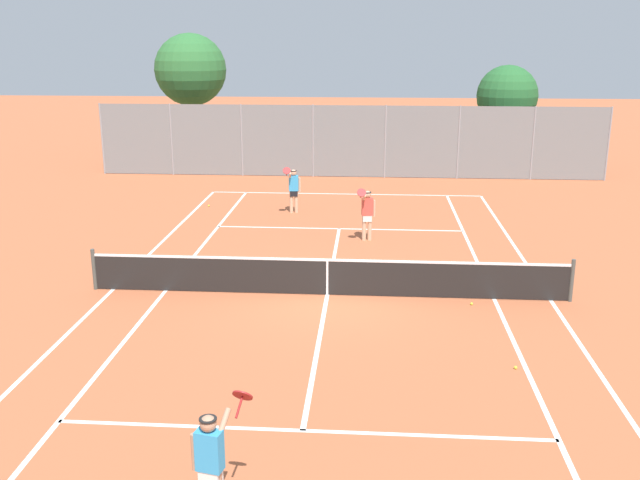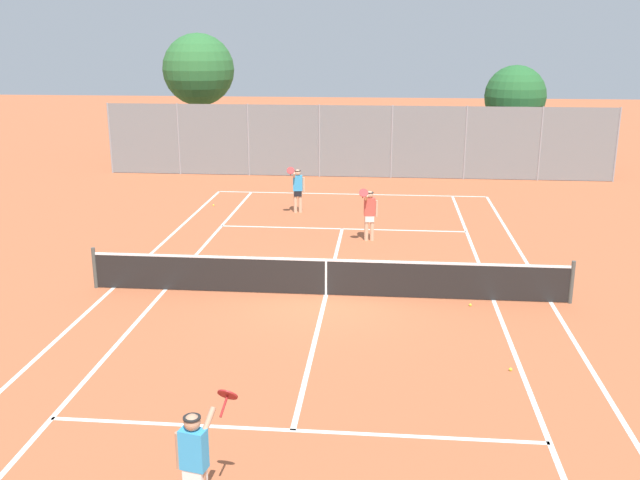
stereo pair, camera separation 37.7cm
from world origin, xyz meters
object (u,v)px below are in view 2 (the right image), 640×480
Objects in this scene: player_far_left at (298,188)px; tree_behind_left at (199,72)px; loose_tennis_ball_1 at (511,369)px; tree_behind_right at (514,98)px; loose_tennis_ball_2 at (214,205)px; player_far_right at (369,212)px; loose_tennis_ball_0 at (470,305)px; tennis_net at (326,276)px; player_near_side at (195,460)px.

player_far_left is 13.17m from tree_behind_left.
tree_behind_right is at bearing 81.14° from loose_tennis_ball_1.
tree_behind_left is at bearing 106.39° from loose_tennis_ball_2.
loose_tennis_ball_2 is 0.01× the size of tree_behind_right.
player_far_right is (2.71, -3.49, 0.00)m from player_far_left.
player_far_right reaches higher than loose_tennis_ball_0.
loose_tennis_ball_1 is 0.01× the size of tree_behind_left.
player_far_left is at bearing -12.40° from loose_tennis_ball_2.
player_far_right is at bearing -57.96° from tree_behind_left.
tree_behind_left is (-8.12, 19.53, 3.97)m from tennis_net.
tennis_net is 8.83m from player_near_side.
tree_behind_right reaches higher than player_far_right.
player_near_side and player_far_right have the same top height.
player_far_left is at bearing 92.66° from player_near_side.
player_far_right is at bearing -34.95° from loose_tennis_ball_2.
loose_tennis_ball_2 is (-8.63, 9.72, 0.00)m from loose_tennis_ball_0.
tree_behind_left reaches higher than loose_tennis_ball_1.
tennis_net is 5.16m from player_far_right.
player_far_left is at bearing 101.70° from tennis_net.
player_far_right is at bearing 79.52° from tennis_net.
tree_behind_left is at bearing 176.41° from tree_behind_right.
player_far_left is 0.28× the size of tree_behind_left.
player_far_left is 3.53m from loose_tennis_ball_2.
tree_behind_left reaches higher than player_far_left.
player_far_right is at bearing 115.15° from loose_tennis_ball_0.
player_near_side is at bearing -134.83° from loose_tennis_ball_1.
player_far_right reaches higher than loose_tennis_ball_1.
player_far_right is 26.88× the size of loose_tennis_ball_2.
player_far_left is 26.88× the size of loose_tennis_ball_1.
tree_behind_left is (-9.06, 14.47, 3.55)m from player_far_right.
tree_behind_left reaches higher than player_far_right.
tree_behind_right is at bearing 47.45° from player_far_left.
tennis_net is 181.82× the size of loose_tennis_ball_2.
loose_tennis_ball_1 is at bearing -98.86° from tree_behind_right.
player_near_side is at bearing -97.83° from player_far_right.
player_far_right is (0.94, 5.06, 0.42)m from tennis_net.
loose_tennis_ball_0 is 13.00m from loose_tennis_ball_2.
loose_tennis_ball_0 is (3.52, -0.44, -0.48)m from tennis_net.
player_near_side reaches higher than tennis_net.
tennis_net is 3.58m from loose_tennis_ball_0.
loose_tennis_ball_0 is at bearing 61.71° from player_near_side.
loose_tennis_ball_1 is 15.94m from loose_tennis_ball_2.
player_far_left is 10.47m from loose_tennis_ball_0.
loose_tennis_ball_2 is 0.01× the size of tree_behind_left.
player_far_right is 6.14m from loose_tennis_ball_0.
tree_behind_left is (-12.04, 23.39, 4.44)m from loose_tennis_ball_1.
player_near_side is 26.88× the size of loose_tennis_ball_1.
player_near_side reaches higher than loose_tennis_ball_0.
player_far_right reaches higher than tennis_net.
loose_tennis_ball_2 is 15.94m from tree_behind_right.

